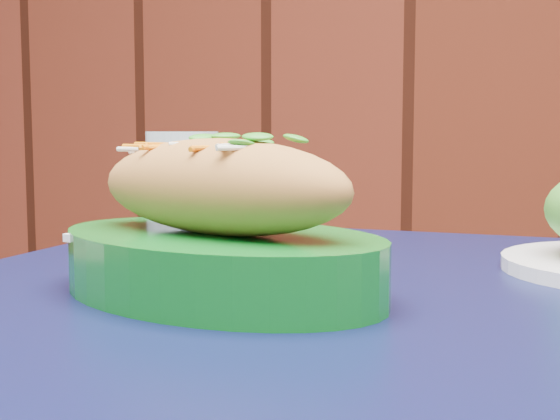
% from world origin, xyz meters
% --- Properties ---
extents(banh_mi_basket, '(0.31, 0.25, 0.12)m').
position_xyz_m(banh_mi_basket, '(0.12, 1.44, 0.80)').
color(banh_mi_basket, '#0A6019').
rests_on(banh_mi_basket, cafe_table).
extents(water_glass, '(0.07, 0.07, 0.12)m').
position_xyz_m(water_glass, '(-0.01, 1.64, 0.81)').
color(water_glass, silver).
rests_on(water_glass, cafe_table).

